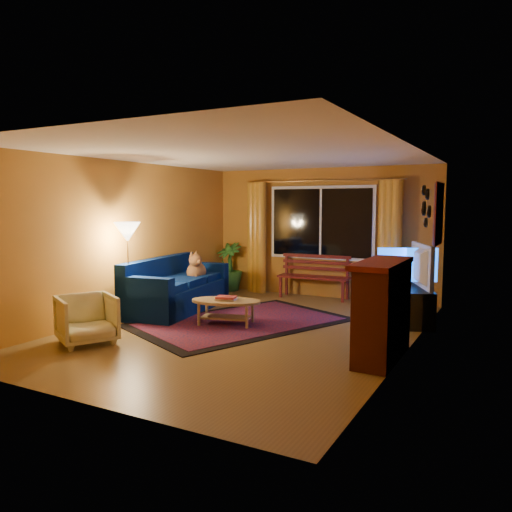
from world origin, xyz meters
The scene contains 22 objects.
floor centered at (0.00, 0.00, -0.01)m, with size 4.50×6.00×0.02m, color brown.
ceiling centered at (0.00, 0.00, 2.51)m, with size 4.50×6.00×0.02m, color white.
wall_back centered at (0.00, 3.01, 1.25)m, with size 4.50×0.02×2.50m, color #C17E2C.
wall_left centered at (-2.26, 0.00, 1.25)m, with size 0.02×6.00×2.50m, color #C17E2C.
wall_right centered at (2.26, 0.00, 1.25)m, with size 0.02×6.00×2.50m, color #C17E2C.
window centered at (0.00, 2.94, 1.45)m, with size 2.00×0.02×1.30m, color black.
curtain_rod centered at (0.00, 2.90, 2.25)m, with size 0.03×0.03×3.20m, color #BF8C3F.
curtain_left centered at (-1.35, 2.88, 1.12)m, with size 0.36×0.36×2.24m, color gold.
curtain_right centered at (1.35, 2.88, 1.12)m, with size 0.36×0.36×2.24m, color gold.
bench centered at (-0.06, 2.75, 0.21)m, with size 1.37×0.40×0.41m, color #531410.
potted_plant centered at (-1.96, 2.74, 0.50)m, with size 0.56×0.56×1.01m, color #235B1E.
sofa centered at (-1.70, 0.64, 0.44)m, with size 0.94×2.20×0.89m, color #041748.
dog centered at (-1.65, 1.13, 0.68)m, with size 0.32×0.43×0.47m, color #966035, non-canonical shape.
armchair centered at (-1.50, -1.56, 0.35)m, with size 0.68×0.64×0.70m, color beige.
floor_lamp centered at (-1.90, -0.33, 0.77)m, with size 0.26×0.26×1.54m, color #BF8C3F.
rug centered at (-0.31, 0.37, 0.01)m, with size 2.01×3.18×0.02m, color maroon.
coffee_table centered at (-0.42, 0.14, 0.19)m, with size 1.06×1.06×0.38m, color tan.
tv_console centered at (2.00, 1.71, 0.27)m, with size 0.44×1.32×0.55m, color black.
television centered at (2.00, 1.71, 0.88)m, with size 1.14×0.15×0.66m, color black.
fireplace centered at (2.05, -0.40, 0.55)m, with size 0.40×1.20×1.10m, color maroon.
mirror_cluster centered at (2.21, 1.30, 1.80)m, with size 0.06×0.60×0.56m, color black, non-canonical shape.
painting centered at (2.22, 2.45, 1.65)m, with size 0.04×0.76×0.96m, color orange.
Camera 1 is at (3.44, -6.13, 1.82)m, focal length 35.00 mm.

